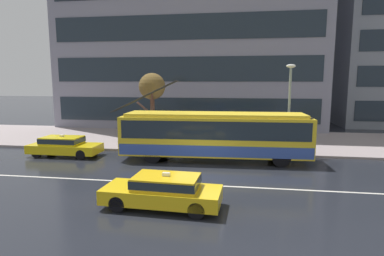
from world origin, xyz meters
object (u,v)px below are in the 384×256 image
at_px(pedestrian_at_shelter, 206,124).
at_px(pedestrian_approaching_curb, 282,137).
at_px(taxi_oncoming_near, 164,190).
at_px(bus_shelter, 199,122).
at_px(street_tree_bare, 152,88).
at_px(taxi_queued_behind_bus, 64,145).
at_px(street_lamp, 289,100).
at_px(trolleybus, 215,134).
at_px(pedestrian_walking_past, 251,126).

relative_size(pedestrian_at_shelter, pedestrian_approaching_curb, 1.22).
bearing_deg(taxi_oncoming_near, bus_shelter, 90.23).
relative_size(bus_shelter, street_tree_bare, 0.80).
relative_size(taxi_queued_behind_bus, taxi_oncoming_near, 0.99).
distance_m(taxi_oncoming_near, street_lamp, 11.98).
bearing_deg(taxi_oncoming_near, pedestrian_approaching_curb, 61.38).
distance_m(trolleybus, taxi_oncoming_near, 7.84).
height_order(taxi_queued_behind_bus, street_tree_bare, street_tree_bare).
xyz_separation_m(pedestrian_walking_past, street_lamp, (2.39, -0.75, 1.85)).
xyz_separation_m(taxi_queued_behind_bus, pedestrian_at_shelter, (8.83, 4.09, 1.03)).
relative_size(trolleybus, street_tree_bare, 2.28).
height_order(pedestrian_at_shelter, street_lamp, street_lamp).
bearing_deg(street_tree_bare, taxi_oncoming_near, -72.65).
height_order(taxi_oncoming_near, pedestrian_approaching_curb, pedestrian_approaching_curb).
xyz_separation_m(taxi_queued_behind_bus, pedestrian_approaching_curb, (14.12, 3.06, 0.42)).
bearing_deg(pedestrian_walking_past, taxi_queued_behind_bus, -164.38).
xyz_separation_m(taxi_queued_behind_bus, bus_shelter, (8.40, 3.44, 1.26)).
distance_m(pedestrian_at_shelter, street_lamp, 6.09).
relative_size(taxi_queued_behind_bus, pedestrian_walking_past, 2.28).
bearing_deg(pedestrian_at_shelter, pedestrian_approaching_curb, -10.94).
bearing_deg(trolleybus, pedestrian_approaching_curb, 32.22).
distance_m(bus_shelter, pedestrian_at_shelter, 0.81).
relative_size(pedestrian_at_shelter, pedestrian_walking_past, 1.01).
bearing_deg(street_lamp, pedestrian_walking_past, 162.48).
bearing_deg(pedestrian_walking_past, street_lamp, -17.52).
bearing_deg(pedestrian_walking_past, pedestrian_approaching_curb, -8.36).
distance_m(trolleybus, taxi_queued_behind_bus, 9.83).
relative_size(taxi_oncoming_near, pedestrian_at_shelter, 2.29).
distance_m(taxi_queued_behind_bus, pedestrian_walking_past, 12.55).
height_order(pedestrian_approaching_curb, pedestrian_walking_past, pedestrian_walking_past).
bearing_deg(street_tree_bare, pedestrian_approaching_curb, -13.72).
bearing_deg(bus_shelter, street_lamp, -7.76).
xyz_separation_m(street_lamp, street_tree_bare, (-9.98, 2.81, 0.69)).
bearing_deg(pedestrian_at_shelter, street_tree_bare, 163.00).
bearing_deg(street_lamp, taxi_queued_behind_bus, -169.74).
bearing_deg(pedestrian_walking_past, street_tree_bare, 164.85).
bearing_deg(street_tree_bare, pedestrian_at_shelter, -17.00).
distance_m(bus_shelter, pedestrian_approaching_curb, 5.79).
xyz_separation_m(trolleybus, street_lamp, (4.65, 2.28, 2.00)).
xyz_separation_m(pedestrian_approaching_curb, street_tree_bare, (-9.67, 2.36, 3.18)).
distance_m(bus_shelter, pedestrian_walking_past, 3.66).
bearing_deg(pedestrian_approaching_curb, street_tree_bare, 166.28).
height_order(taxi_queued_behind_bus, pedestrian_approaching_curb, pedestrian_approaching_curb).
bearing_deg(bus_shelter, taxi_queued_behind_bus, -157.74).
distance_m(taxi_queued_behind_bus, pedestrian_approaching_curb, 14.45).
bearing_deg(street_tree_bare, taxi_queued_behind_bus, -129.38).
bearing_deg(pedestrian_walking_past, bus_shelter, 178.91).
bearing_deg(taxi_oncoming_near, street_tree_bare, 107.35).
bearing_deg(trolleybus, pedestrian_at_shelter, 104.20).
xyz_separation_m(taxi_oncoming_near, pedestrian_walking_past, (3.61, 10.71, 1.06)).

